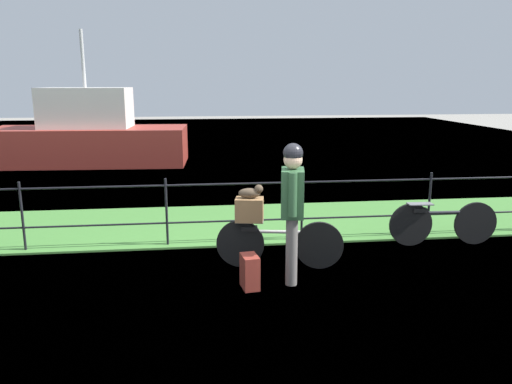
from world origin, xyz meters
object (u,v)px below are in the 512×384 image
Objects in this scene: wooden_crate at (249,210)px; terrier_dog at (251,192)px; backpack_on_paving at (250,272)px; cyclist_person at (292,201)px; bicycle_main at (278,243)px; bicycle_parked at (442,223)px; moored_boat_near at (88,136)px.

wooden_crate is 1.09× the size of terrier_dog.
cyclist_person is at bearing 96.46° from backpack_on_paving.
bicycle_main is 2.63m from bicycle_parked.
bicycle_parked reaches higher than backpack_on_paving.
cyclist_person is at bearing -155.98° from bicycle_parked.
wooden_crate is at bearing 129.78° from cyclist_person.
bicycle_main is at bearing -10.42° from wooden_crate.
terrier_dog is at bearing 128.45° from cyclist_person.
moored_boat_near is at bearing 115.04° from bicycle_main.
bicycle_parked is at bearing 24.02° from cyclist_person.
bicycle_parked is (2.98, 1.24, 0.14)m from backpack_on_paving.
backpack_on_paving is (-0.09, -0.68, -0.80)m from terrier_dog.
moored_boat_near is at bearing -167.40° from backpack_on_paving.
moored_boat_near is at bearing 113.24° from wooden_crate.
bicycle_parked reaches higher than bicycle_main.
wooden_crate is 0.22× the size of bicycle_parked.
bicycle_parked is (2.92, 0.56, -0.43)m from wooden_crate.
terrier_dog is (-0.34, 0.06, 0.67)m from bicycle_main.
wooden_crate is (-0.36, 0.07, 0.44)m from bicycle_main.
wooden_crate is 3.00m from bicycle_parked.
bicycle_main is at bearing 100.31° from cyclist_person.
cyclist_person is 10.27m from moored_boat_near.
backpack_on_paving is 0.07× the size of moored_boat_near.
wooden_crate is 0.88× the size of backpack_on_paving.
bicycle_parked is (2.47, 1.10, -0.66)m from cyclist_person.
moored_boat_near is (-3.78, 8.81, 0.04)m from wooden_crate.
bicycle_main is 0.83m from cyclist_person.
moored_boat_near is (-4.23, 9.35, -0.20)m from cyclist_person.
terrier_dog is 0.81× the size of backpack_on_paving.
terrier_dog is at bearing -10.42° from wooden_crate.
wooden_crate is 0.89m from backpack_on_paving.
bicycle_parked is (2.89, 0.56, -0.66)m from terrier_dog.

